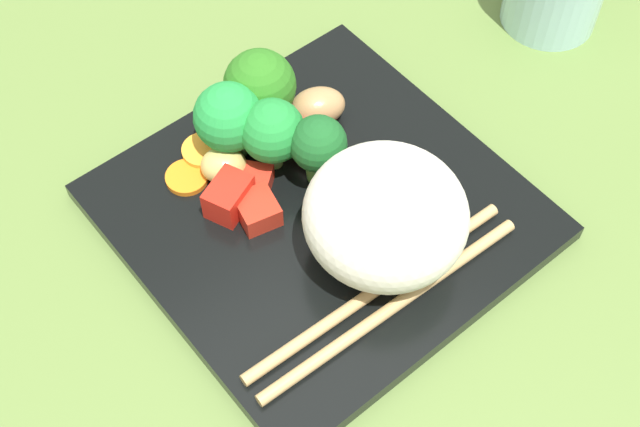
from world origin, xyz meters
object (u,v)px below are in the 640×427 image
object	(u,v)px
rice_mound	(385,216)
carrot_slice_1	(289,118)
broccoli_floret_3	(318,145)
chopstick_pair	(384,299)
square_plate	(320,212)

from	to	relation	value
rice_mound	carrot_slice_1	xyz separation A→B (cm)	(-12.39, 2.66, -3.73)
rice_mound	broccoli_floret_3	xyz separation A→B (cm)	(-7.21, 0.86, -0.52)
broccoli_floret_3	chopstick_pair	size ratio (longest dim) A/B	0.28
square_plate	carrot_slice_1	bearing A→B (deg)	155.09
square_plate	rice_mound	bearing A→B (deg)	7.02
broccoli_floret_3	carrot_slice_1	distance (cm)	6.36
square_plate	carrot_slice_1	distance (cm)	7.91
square_plate	broccoli_floret_3	world-z (taller)	broccoli_floret_3
rice_mound	chopstick_pair	size ratio (longest dim) A/B	0.51
rice_mound	broccoli_floret_3	size ratio (longest dim) A/B	1.82
square_plate	broccoli_floret_3	xyz separation A→B (cm)	(-1.94, 1.51, 4.13)
square_plate	carrot_slice_1	size ratio (longest dim) A/B	8.17
square_plate	chopstick_pair	world-z (taller)	chopstick_pair
square_plate	chopstick_pair	distance (cm)	8.32
chopstick_pair	broccoli_floret_3	bearing A→B (deg)	75.84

